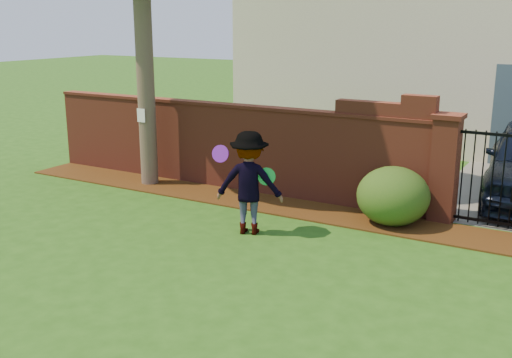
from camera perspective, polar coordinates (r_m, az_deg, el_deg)
The scene contains 10 objects.
ground at distance 8.63m, azimuth -5.73°, elevation -8.70°, with size 80.00×80.00×0.01m, color #255314.
mulch_bed at distance 11.74m, azimuth -0.02°, elevation -2.13°, with size 11.10×1.08×0.03m, color #381E0A.
brick_wall at distance 12.61m, azimuth -2.68°, elevation 3.29°, with size 8.70×0.31×2.16m.
pillar_left at distance 10.92m, azimuth 17.20°, elevation 1.02°, with size 0.50×0.50×1.88m.
house at distance 18.76m, azimuth 19.24°, elevation 13.10°, with size 12.40×6.40×6.30m.
paper_notice at distance 12.83m, azimuth -10.67°, elevation 5.85°, with size 0.20×0.01×0.28m, color white.
shrub_left at distance 10.62m, azimuth 12.66°, elevation -1.56°, with size 1.23×1.23×1.01m, color #204715.
man at distance 9.85m, azimuth -0.69°, elevation -0.41°, with size 1.09×0.63×1.69m, color gray.
frisbee_purple at distance 9.82m, azimuth -3.33°, elevation 2.37°, with size 0.28×0.28×0.03m, color purple.
frisbee_green at distance 9.74m, azimuth 0.99°, elevation 0.24°, with size 0.29×0.29×0.03m, color green.
Camera 1 is at (4.68, -6.40, 3.40)m, focal length 42.92 mm.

